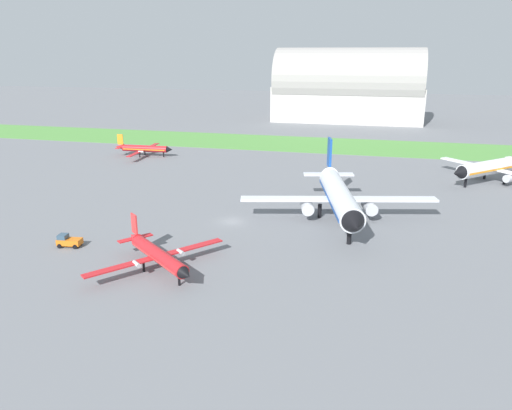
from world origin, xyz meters
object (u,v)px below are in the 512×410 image
at_px(airplane_parked_jet_far, 494,167).
at_px(pushback_tug_near_gate, 69,241).
at_px(airplane_taxiing_turboprop, 144,148).
at_px(airplane_midfield_jet, 339,196).
at_px(airplane_foreground_turboprop, 157,254).

height_order(airplane_parked_jet_far, pushback_tug_near_gate, airplane_parked_jet_far).
xyz_separation_m(airplane_taxiing_turboprop, pushback_tug_near_gate, (19.88, -65.36, -1.34)).
xyz_separation_m(airplane_midfield_jet, airplane_taxiing_turboprop, (-59.30, 42.50, -2.20)).
height_order(airplane_parked_jet_far, airplane_foreground_turboprop, airplane_parked_jet_far).
relative_size(airplane_foreground_turboprop, pushback_tug_near_gate, 4.47).
bearing_deg(airplane_taxiing_turboprop, pushback_tug_near_gate, -76.13).
bearing_deg(airplane_midfield_jet, airplane_foreground_turboprop, -52.87).
bearing_deg(airplane_midfield_jet, airplane_parked_jet_far, 123.92).
height_order(airplane_foreground_turboprop, airplane_taxiing_turboprop, airplane_foreground_turboprop).
xyz_separation_m(airplane_midfield_jet, airplane_foreground_turboprop, (-22.37, -27.23, -2.18)).
height_order(airplane_taxiing_turboprop, pushback_tug_near_gate, airplane_taxiing_turboprop).
bearing_deg(airplane_midfield_jet, airplane_taxiing_turboprop, -139.09).
relative_size(airplane_taxiing_turboprop, pushback_tug_near_gate, 5.41).
bearing_deg(pushback_tug_near_gate, airplane_midfield_jet, -157.35).
distance_m(airplane_midfield_jet, pushback_tug_near_gate, 45.71).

